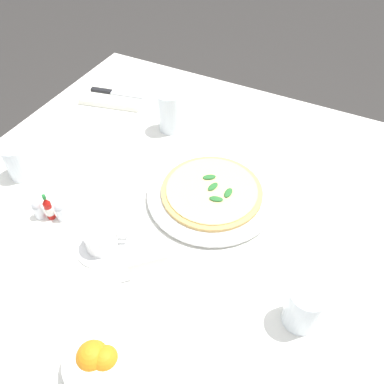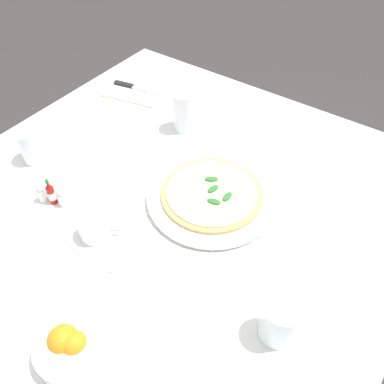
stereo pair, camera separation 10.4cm
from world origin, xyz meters
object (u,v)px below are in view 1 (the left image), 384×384
at_px(salt_shaker, 61,212).
at_px(menu_card, 148,268).
at_px(water_glass_center_back, 303,309).
at_px(pizza_plate, 212,194).
at_px(napkin_folded, 115,96).
at_px(pepper_shaker, 38,210).
at_px(water_glass_far_left, 19,162).
at_px(coffee_cup_near_left, 102,240).
at_px(dinner_knife, 115,93).
at_px(pizza, 212,191).
at_px(water_glass_right_edge, 170,114).
at_px(hot_sauce_bottle, 49,209).
at_px(citrus_bowl, 103,361).

height_order(salt_shaker, menu_card, menu_card).
height_order(water_glass_center_back, menu_card, water_glass_center_back).
xyz_separation_m(pizza_plate, water_glass_center_back, (0.31, -0.23, 0.03)).
relative_size(napkin_folded, pepper_shaker, 4.34).
xyz_separation_m(water_glass_far_left, menu_card, (0.49, -0.12, -0.02)).
xyz_separation_m(coffee_cup_near_left, water_glass_far_left, (-0.35, 0.11, 0.02)).
height_order(dinner_knife, pepper_shaker, pepper_shaker).
xyz_separation_m(salt_shaker, menu_card, (0.29, -0.04, 0.00)).
bearing_deg(salt_shaker, menu_card, -8.84).
bearing_deg(dinner_knife, coffee_cup_near_left, -70.32).
bearing_deg(pizza_plate, pizza, 18.80).
bearing_deg(water_glass_far_left, napkin_folded, 88.71).
height_order(water_glass_center_back, pepper_shaker, water_glass_center_back).
relative_size(water_glass_far_left, pepper_shaker, 1.79).
xyz_separation_m(water_glass_right_edge, hot_sauce_bottle, (-0.09, -0.47, -0.02)).
relative_size(pizza, salt_shaker, 4.82).
distance_m(water_glass_center_back, citrus_bowl, 0.40).
bearing_deg(salt_shaker, water_glass_center_back, 0.53).
height_order(hot_sauce_bottle, salt_shaker, hot_sauce_bottle).
distance_m(coffee_cup_near_left, water_glass_right_edge, 0.49).
height_order(salt_shaker, pepper_shaker, same).
bearing_deg(salt_shaker, water_glass_far_left, 159.13).
height_order(pizza_plate, citrus_bowl, citrus_bowl).
xyz_separation_m(dinner_knife, pepper_shaker, (0.14, -0.54, 0.00)).
distance_m(pizza, water_glass_center_back, 0.39).
height_order(coffee_cup_near_left, napkin_folded, coffee_cup_near_left).
xyz_separation_m(pizza, salt_shaker, (-0.31, -0.24, 0.00)).
relative_size(pizza_plate, water_glass_far_left, 3.46).
bearing_deg(menu_card, citrus_bowl, -126.72).
distance_m(pizza, water_glass_far_left, 0.54).
height_order(water_glass_right_edge, hot_sauce_bottle, water_glass_right_edge).
relative_size(pizza_plate, menu_card, 5.14).
height_order(pizza, salt_shaker, salt_shaker).
height_order(coffee_cup_near_left, citrus_bowl, citrus_bowl).
height_order(water_glass_far_left, napkin_folded, water_glass_far_left).
height_order(pepper_shaker, menu_card, menu_card).
bearing_deg(napkin_folded, pizza_plate, -42.44).
height_order(pizza_plate, dinner_knife, dinner_knife).
distance_m(pizza_plate, pepper_shaker, 0.45).
relative_size(pizza, citrus_bowl, 1.81).
xyz_separation_m(water_glass_center_back, pepper_shaker, (-0.68, -0.03, -0.02)).
bearing_deg(water_glass_right_edge, citrus_bowl, -70.72).
relative_size(water_glass_center_back, citrus_bowl, 0.70).
distance_m(water_glass_center_back, pepper_shaker, 0.68).
xyz_separation_m(citrus_bowl, pepper_shaker, (-0.37, 0.24, -0.00)).
xyz_separation_m(napkin_folded, pepper_shaker, (0.14, -0.54, 0.02)).
height_order(citrus_bowl, hot_sauce_bottle, hot_sauce_bottle).
bearing_deg(pizza_plate, citrus_bowl, -89.62).
distance_m(pizza, dinner_knife, 0.58).
xyz_separation_m(hot_sauce_bottle, salt_shaker, (0.03, 0.01, -0.01)).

